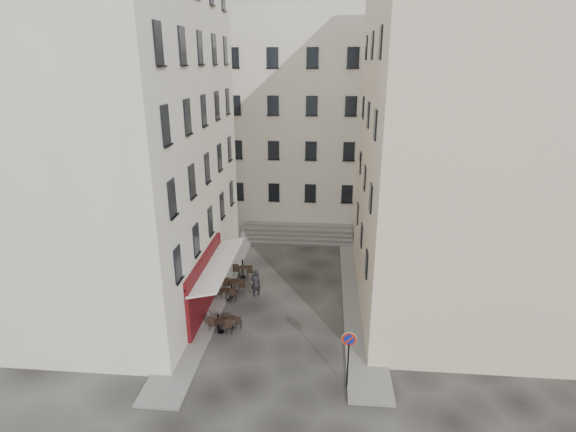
# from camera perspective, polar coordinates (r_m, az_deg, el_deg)

# --- Properties ---
(ground) EXTENTS (90.00, 90.00, 0.00)m
(ground) POSITION_cam_1_polar(r_m,az_deg,el_deg) (25.59, -0.95, -13.41)
(ground) COLOR black
(ground) RESTS_ON ground
(sidewalk_left) EXTENTS (2.00, 22.00, 0.12)m
(sidewalk_left) POSITION_cam_1_polar(r_m,az_deg,el_deg) (29.71, -8.89, -8.61)
(sidewalk_left) COLOR slate
(sidewalk_left) RESTS_ON ground
(sidewalk_right) EXTENTS (2.00, 18.00, 0.12)m
(sidewalk_right) POSITION_cam_1_polar(r_m,az_deg,el_deg) (28.12, 9.02, -10.32)
(sidewalk_right) COLOR slate
(sidewalk_right) RESTS_ON ground
(building_left) EXTENTS (12.20, 16.20, 20.60)m
(building_left) POSITION_cam_1_polar(r_m,az_deg,el_deg) (27.85, -22.78, 10.53)
(building_left) COLOR beige
(building_left) RESTS_ON ground
(building_right) EXTENTS (12.20, 14.20, 18.60)m
(building_right) POSITION_cam_1_polar(r_m,az_deg,el_deg) (26.65, 23.11, 7.97)
(building_right) COLOR beige
(building_right) RESTS_ON ground
(building_back) EXTENTS (18.20, 10.20, 18.60)m
(building_back) POSITION_cam_1_polar(r_m,az_deg,el_deg) (40.85, 0.41, 12.82)
(building_back) COLOR beige
(building_back) RESTS_ON ground
(cafe_storefront) EXTENTS (1.74, 7.30, 3.50)m
(cafe_storefront) POSITION_cam_1_polar(r_m,az_deg,el_deg) (26.26, -10.24, -8.12)
(cafe_storefront) COLOR #470A0C
(cafe_storefront) RESTS_ON ground
(stone_steps) EXTENTS (9.00, 3.15, 0.80)m
(stone_steps) POSITION_cam_1_polar(r_m,az_deg,el_deg) (36.64, 1.11, -2.31)
(stone_steps) COLOR #5B5956
(stone_steps) RESTS_ON ground
(bollard_near) EXTENTS (0.12, 0.12, 0.98)m
(bollard_near) POSITION_cam_1_polar(r_m,az_deg,el_deg) (24.99, -8.83, -13.11)
(bollard_near) COLOR black
(bollard_near) RESTS_ON ground
(bollard_mid) EXTENTS (0.12, 0.12, 0.98)m
(bollard_mid) POSITION_cam_1_polar(r_m,az_deg,el_deg) (27.93, -7.14, -9.34)
(bollard_mid) COLOR black
(bollard_mid) RESTS_ON ground
(bollard_far) EXTENTS (0.12, 0.12, 0.98)m
(bollard_far) POSITION_cam_1_polar(r_m,az_deg,el_deg) (30.99, -5.80, -6.29)
(bollard_far) COLOR black
(bollard_far) RESTS_ON ground
(no_parking_sign) EXTENTS (0.64, 0.11, 2.79)m
(no_parking_sign) POSITION_cam_1_polar(r_m,az_deg,el_deg) (20.37, 7.71, -16.40)
(no_parking_sign) COLOR black
(no_parking_sign) RESTS_ON ground
(bistro_table_a) EXTENTS (1.31, 0.62, 0.92)m
(bistro_table_a) POSITION_cam_1_polar(r_m,az_deg,el_deg) (24.81, -8.52, -13.50)
(bistro_table_a) COLOR black
(bistro_table_a) RESTS_ON ground
(bistro_table_b) EXTENTS (1.14, 0.53, 0.80)m
(bistro_table_b) POSITION_cam_1_polar(r_m,az_deg,el_deg) (25.13, -7.20, -13.14)
(bistro_table_b) COLOR black
(bistro_table_b) RESTS_ON ground
(bistro_table_c) EXTENTS (1.30, 0.61, 0.92)m
(bistro_table_c) POSITION_cam_1_polar(r_m,az_deg,el_deg) (27.72, -7.87, -9.75)
(bistro_table_c) COLOR black
(bistro_table_c) RESTS_ON ground
(bistro_table_d) EXTENTS (1.38, 0.65, 0.97)m
(bistro_table_d) POSITION_cam_1_polar(r_m,az_deg,el_deg) (28.62, -6.84, -8.65)
(bistro_table_d) COLOR black
(bistro_table_d) RESTS_ON ground
(bistro_table_e) EXTENTS (1.35, 0.63, 0.95)m
(bistro_table_e) POSITION_cam_1_polar(r_m,az_deg,el_deg) (30.37, -5.72, -6.93)
(bistro_table_e) COLOR black
(bistro_table_e) RESTS_ON ground
(pedestrian) EXTENTS (0.76, 0.72, 1.75)m
(pedestrian) POSITION_cam_1_polar(r_m,az_deg,el_deg) (27.89, -4.13, -8.47)
(pedestrian) COLOR black
(pedestrian) RESTS_ON ground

